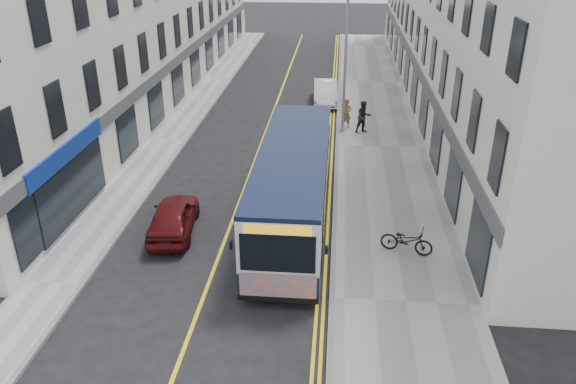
% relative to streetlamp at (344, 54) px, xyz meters
% --- Properties ---
extents(ground, '(140.00, 140.00, 0.00)m').
position_rel_streetlamp_xyz_m(ground, '(-4.17, -14.00, -4.38)').
color(ground, black).
rests_on(ground, ground).
extents(pavement_east, '(4.50, 64.00, 0.12)m').
position_rel_streetlamp_xyz_m(pavement_east, '(2.08, -2.00, -4.32)').
color(pavement_east, '#99999B').
rests_on(pavement_east, ground).
extents(pavement_west, '(2.00, 64.00, 0.12)m').
position_rel_streetlamp_xyz_m(pavement_west, '(-9.17, -2.00, -4.32)').
color(pavement_west, '#99999B').
rests_on(pavement_west, ground).
extents(kerb_east, '(0.18, 64.00, 0.13)m').
position_rel_streetlamp_xyz_m(kerb_east, '(-0.17, -2.00, -4.32)').
color(kerb_east, slate).
rests_on(kerb_east, ground).
extents(kerb_west, '(0.18, 64.00, 0.13)m').
position_rel_streetlamp_xyz_m(kerb_west, '(-8.17, -2.00, -4.32)').
color(kerb_west, slate).
rests_on(kerb_west, ground).
extents(road_centre_line, '(0.12, 64.00, 0.01)m').
position_rel_streetlamp_xyz_m(road_centre_line, '(-4.17, -2.00, -4.38)').
color(road_centre_line, yellow).
rests_on(road_centre_line, ground).
extents(road_dbl_yellow_inner, '(0.10, 64.00, 0.01)m').
position_rel_streetlamp_xyz_m(road_dbl_yellow_inner, '(-0.62, -2.00, -4.38)').
color(road_dbl_yellow_inner, yellow).
rests_on(road_dbl_yellow_inner, ground).
extents(road_dbl_yellow_outer, '(0.10, 64.00, 0.01)m').
position_rel_streetlamp_xyz_m(road_dbl_yellow_outer, '(-0.42, -2.00, -4.38)').
color(road_dbl_yellow_outer, yellow).
rests_on(road_dbl_yellow_outer, ground).
extents(streetlamp, '(1.32, 0.18, 8.00)m').
position_rel_streetlamp_xyz_m(streetlamp, '(0.00, 0.00, 0.00)').
color(streetlamp, '#94979C').
rests_on(streetlamp, ground).
extents(city_bus, '(2.52, 10.77, 3.13)m').
position_rel_streetlamp_xyz_m(city_bus, '(-1.78, -10.47, -2.67)').
color(city_bus, black).
rests_on(city_bus, ground).
extents(bicycle, '(1.92, 1.11, 0.95)m').
position_rel_streetlamp_xyz_m(bicycle, '(2.34, -12.36, -3.79)').
color(bicycle, black).
rests_on(bicycle, pavement_east).
extents(pedestrian_near, '(0.70, 0.58, 1.64)m').
position_rel_streetlamp_xyz_m(pedestrian_near, '(0.27, 0.76, -3.44)').
color(pedestrian_near, brown).
rests_on(pedestrian_near, pavement_east).
extents(pedestrian_far, '(1.05, 0.95, 1.75)m').
position_rel_streetlamp_xyz_m(pedestrian_far, '(1.21, 0.04, -3.39)').
color(pedestrian_far, black).
rests_on(pedestrian_far, pavement_east).
extents(car_white, '(1.67, 4.29, 1.39)m').
position_rel_streetlamp_xyz_m(car_white, '(-1.04, 5.86, -3.69)').
color(car_white, white).
rests_on(car_white, ground).
extents(car_maroon, '(1.93, 4.00, 1.32)m').
position_rel_streetlamp_xyz_m(car_maroon, '(-6.17, -11.52, -3.72)').
color(car_maroon, '#4D0C0F').
rests_on(car_maroon, ground).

